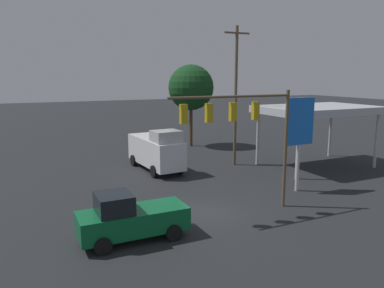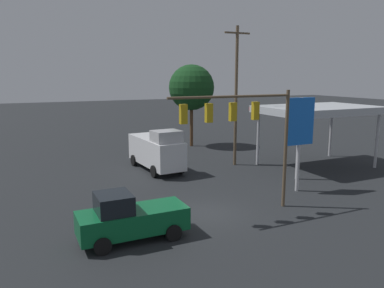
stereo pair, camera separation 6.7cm
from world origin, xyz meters
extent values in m
plane|color=black|center=(0.00, 0.00, 0.00)|extent=(200.00, 200.00, 0.00)
cylinder|color=brown|center=(-4.76, 0.87, 3.50)|extent=(0.20, 0.20, 7.00)
cylinder|color=brown|center=(-1.04, 0.87, 6.70)|extent=(7.44, 0.14, 0.14)
cube|color=#B79314|center=(-2.55, 0.87, 5.88)|extent=(0.36, 0.28, 1.00)
sphere|color=#FF4141|center=(-2.55, 0.68, 6.18)|extent=(0.22, 0.22, 0.22)
sphere|color=#392305|center=(-2.55, 0.68, 5.88)|extent=(0.22, 0.22, 0.22)
sphere|color=black|center=(-2.55, 0.68, 5.58)|extent=(0.22, 0.22, 0.22)
cube|color=#B79314|center=(-1.09, 0.87, 5.88)|extent=(0.36, 0.28, 1.00)
sphere|color=#FF4141|center=(-1.09, 0.68, 6.18)|extent=(0.22, 0.22, 0.22)
sphere|color=#392305|center=(-1.09, 0.68, 5.88)|extent=(0.22, 0.22, 0.22)
sphere|color=black|center=(-1.09, 0.68, 5.58)|extent=(0.22, 0.22, 0.22)
cube|color=#B79314|center=(0.36, 0.87, 5.88)|extent=(0.36, 0.28, 1.00)
sphere|color=#FF4141|center=(0.36, 0.68, 6.18)|extent=(0.22, 0.22, 0.22)
sphere|color=#392305|center=(0.36, 0.68, 5.88)|extent=(0.22, 0.22, 0.22)
sphere|color=black|center=(0.36, 0.68, 5.58)|extent=(0.22, 0.22, 0.22)
cube|color=#B79314|center=(1.81, 0.87, 5.88)|extent=(0.36, 0.28, 1.00)
sphere|color=#FF4141|center=(1.81, 0.68, 6.18)|extent=(0.22, 0.22, 0.22)
sphere|color=#392305|center=(1.81, 0.68, 5.88)|extent=(0.22, 0.22, 0.22)
sphere|color=black|center=(1.81, 0.68, 5.58)|extent=(0.22, 0.22, 0.22)
cylinder|color=brown|center=(-7.66, -9.54, 5.94)|extent=(0.26, 0.26, 11.89)
cube|color=brown|center=(-7.66, -9.54, 11.29)|extent=(2.40, 0.14, 0.14)
cube|color=#B2B7BC|center=(-13.78, -6.17, 4.94)|extent=(9.68, 6.41, 0.60)
cube|color=red|center=(-13.78, -9.39, 4.94)|extent=(9.68, 0.06, 0.36)
cylinder|color=#B7B7BC|center=(-18.02, -8.77, 2.32)|extent=(0.24, 0.24, 4.64)
cylinder|color=#B7B7BC|center=(-9.54, -8.77, 2.32)|extent=(0.24, 0.24, 4.64)
cylinder|color=#B7B7BC|center=(-18.02, -3.56, 2.32)|extent=(0.24, 0.24, 4.64)
cylinder|color=#B7B7BC|center=(-9.54, -3.56, 2.32)|extent=(0.24, 0.24, 4.64)
cylinder|color=#B7B7BC|center=(-7.56, -1.21, 3.19)|extent=(0.24, 0.24, 6.38)
cube|color=blue|center=(-7.56, -1.21, 4.80)|extent=(2.13, 0.24, 3.15)
cube|color=black|center=(-7.56, -1.34, 4.80)|extent=(1.49, 0.04, 1.10)
cube|color=silver|center=(-0.77, -10.85, 1.58)|extent=(2.82, 6.96, 2.20)
cube|color=#BABABC|center=(-0.93, -8.75, 3.13)|extent=(2.25, 1.96, 0.90)
cylinder|color=black|center=(-2.11, -8.73, 0.48)|extent=(0.29, 0.97, 0.96)
cylinder|color=black|center=(0.23, -8.55, 0.48)|extent=(0.29, 0.97, 0.96)
cylinder|color=black|center=(-1.76, -13.14, 0.48)|extent=(0.29, 0.97, 0.96)
cylinder|color=black|center=(0.57, -12.96, 0.48)|extent=(0.29, 0.97, 0.96)
cube|color=#0C592D|center=(4.78, 1.56, 0.95)|extent=(5.22, 2.04, 1.10)
cube|color=black|center=(5.68, 1.56, 1.95)|extent=(1.61, 1.85, 0.90)
cylinder|color=black|center=(6.46, 2.59, 0.40)|extent=(0.80, 0.23, 0.80)
cylinder|color=black|center=(6.47, 0.55, 0.40)|extent=(0.80, 0.23, 0.80)
cylinder|color=black|center=(3.08, 2.56, 0.40)|extent=(0.80, 0.23, 0.80)
cylinder|color=black|center=(3.09, 0.52, 0.40)|extent=(0.80, 0.23, 0.80)
cylinder|color=#4C331E|center=(-7.96, -19.33, 2.38)|extent=(0.36, 0.36, 4.77)
sphere|color=#143D19|center=(-7.96, -19.33, 6.51)|extent=(4.98, 4.98, 4.98)
camera|label=1|loc=(9.40, 18.14, 7.81)|focal=35.00mm
camera|label=2|loc=(9.34, 18.17, 7.81)|focal=35.00mm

